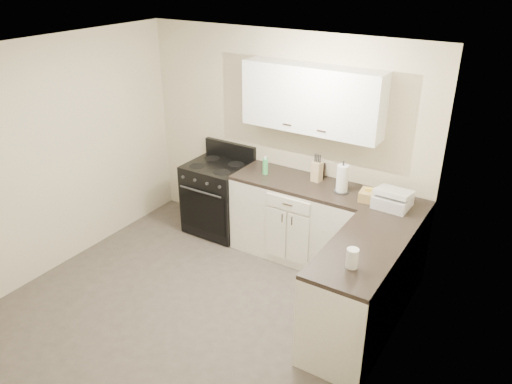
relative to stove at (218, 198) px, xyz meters
The scene contains 20 objects.
floor 1.70m from the stove, 63.97° to the right, with size 3.60×3.60×0.00m, color #473F38.
ceiling 2.62m from the stove, 63.97° to the right, with size 3.60×3.60×0.00m, color white.
wall_back 1.12m from the stove, 24.29° to the left, with size 3.60×3.60×0.00m, color beige.
wall_right 3.03m from the stove, 30.34° to the right, with size 3.60×3.60×0.00m, color beige.
wall_left 1.99m from the stove, 126.20° to the right, with size 3.60×3.60×0.00m, color beige.
base_cabinets_back 1.15m from the stove, ahead, with size 1.55×0.60×0.90m, color silver.
base_cabinets_right 2.31m from the stove, 15.72° to the right, with size 0.60×1.90×0.90m, color silver.
countertop_back 1.23m from the stove, ahead, with size 1.55×0.60×0.04m, color black.
countertop_right 2.35m from the stove, 15.72° to the right, with size 0.60×1.90×0.04m, color black.
upper_cabinets 1.80m from the stove, ahead, with size 1.55×0.30×0.70m, color white.
stove is the anchor object (origin of this frame).
knife_block 1.41m from the stove, ahead, with size 0.10×0.09×0.22m, color tan.
paper_towel 1.73m from the stove, ahead, with size 0.12×0.12×0.30m, color white.
soap_bottle 0.89m from the stove, ahead, with size 0.06×0.06×0.19m, color #43B05B.
picture_frame 1.38m from the stove, 13.05° to the left, with size 0.13×0.02×0.16m, color black.
wicker_basket 2.06m from the stove, ahead, with size 0.31×0.20×0.10m, color tan.
countertop_grill 2.24m from the stove, ahead, with size 0.34×0.32×0.12m, color silver.
glass_jar 2.62m from the stove, 28.84° to the right, with size 0.10×0.10×0.17m, color silver.
oven_mitt_near 2.24m from the stove, 32.15° to the right, with size 0.02×0.15×0.26m, color black.
oven_mitt_far 2.17m from the stove, 29.03° to the right, with size 0.02×0.17×0.29m, color black.
Camera 1 is at (2.65, -3.01, 3.21)m, focal length 35.00 mm.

